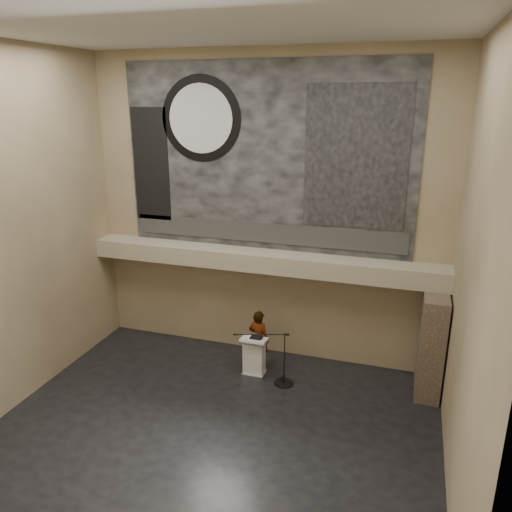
% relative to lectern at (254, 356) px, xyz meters
% --- Properties ---
extents(floor, '(10.00, 10.00, 0.00)m').
position_rel_lectern_xyz_m(floor, '(-0.16, -2.54, -0.55)').
color(floor, black).
rests_on(floor, ground).
extents(ceiling, '(10.00, 10.00, 0.00)m').
position_rel_lectern_xyz_m(ceiling, '(-0.16, -2.54, 7.95)').
color(ceiling, silver).
rests_on(ceiling, wall_back).
extents(wall_back, '(10.00, 0.02, 8.50)m').
position_rel_lectern_xyz_m(wall_back, '(-0.16, 1.46, 3.70)').
color(wall_back, '#817252').
rests_on(wall_back, floor).
extents(wall_front, '(10.00, 0.02, 8.50)m').
position_rel_lectern_xyz_m(wall_front, '(-0.16, -6.54, 3.70)').
color(wall_front, '#817252').
rests_on(wall_front, floor).
extents(wall_left, '(0.02, 8.00, 8.50)m').
position_rel_lectern_xyz_m(wall_left, '(-5.16, -2.54, 3.70)').
color(wall_left, '#817252').
rests_on(wall_left, floor).
extents(wall_right, '(0.02, 8.00, 8.50)m').
position_rel_lectern_xyz_m(wall_right, '(4.84, -2.54, 3.70)').
color(wall_right, '#817252').
rests_on(wall_right, floor).
extents(soffit, '(10.00, 0.80, 0.50)m').
position_rel_lectern_xyz_m(soffit, '(-0.16, 1.06, 2.40)').
color(soffit, tan).
rests_on(soffit, wall_back).
extents(sprinkler_left, '(0.04, 0.04, 0.06)m').
position_rel_lectern_xyz_m(sprinkler_left, '(-1.76, 1.01, 2.12)').
color(sprinkler_left, '#B2893D').
rests_on(sprinkler_left, soffit).
extents(sprinkler_right, '(0.04, 0.04, 0.06)m').
position_rel_lectern_xyz_m(sprinkler_right, '(1.74, 1.01, 2.12)').
color(sprinkler_right, '#B2893D').
rests_on(sprinkler_right, soffit).
extents(banner, '(8.00, 0.05, 5.00)m').
position_rel_lectern_xyz_m(banner, '(-0.16, 1.43, 5.15)').
color(banner, black).
rests_on(banner, wall_back).
extents(banner_text_strip, '(7.76, 0.02, 0.55)m').
position_rel_lectern_xyz_m(banner_text_strip, '(-0.16, 1.39, 3.10)').
color(banner_text_strip, '#2B2B2B').
rests_on(banner_text_strip, banner).
extents(banner_clock_rim, '(2.30, 0.02, 2.30)m').
position_rel_lectern_xyz_m(banner_clock_rim, '(-1.96, 1.39, 6.15)').
color(banner_clock_rim, black).
rests_on(banner_clock_rim, banner).
extents(banner_clock_face, '(1.84, 0.02, 1.84)m').
position_rel_lectern_xyz_m(banner_clock_face, '(-1.96, 1.37, 6.15)').
color(banner_clock_face, silver).
rests_on(banner_clock_face, banner).
extents(banner_building_print, '(2.60, 0.02, 3.60)m').
position_rel_lectern_xyz_m(banner_building_print, '(2.24, 1.39, 5.25)').
color(banner_building_print, black).
rests_on(banner_building_print, banner).
extents(banner_brick_print, '(1.10, 0.02, 3.20)m').
position_rel_lectern_xyz_m(banner_brick_print, '(-3.56, 1.39, 4.85)').
color(banner_brick_print, black).
rests_on(banner_brick_print, banner).
extents(stone_pier, '(0.60, 1.40, 2.70)m').
position_rel_lectern_xyz_m(stone_pier, '(4.49, 0.61, 0.80)').
color(stone_pier, '#46372B').
rests_on(stone_pier, floor).
extents(lectern, '(0.69, 0.50, 1.13)m').
position_rel_lectern_xyz_m(lectern, '(0.00, 0.00, 0.00)').
color(lectern, silver).
rests_on(lectern, floor).
extents(binder, '(0.32, 0.26, 0.04)m').
position_rel_lectern_xyz_m(binder, '(0.05, 0.03, 0.56)').
color(binder, black).
rests_on(binder, lectern).
extents(papers, '(0.33, 0.37, 0.00)m').
position_rel_lectern_xyz_m(papers, '(-0.15, -0.04, 0.55)').
color(papers, white).
rests_on(papers, lectern).
extents(speaker_person, '(0.70, 0.53, 1.71)m').
position_rel_lectern_xyz_m(speaker_person, '(-0.01, 0.43, 0.30)').
color(speaker_person, silver).
rests_on(speaker_person, floor).
extents(mic_stand, '(1.53, 0.67, 1.48)m').
position_rel_lectern_xyz_m(mic_stand, '(0.84, -0.21, -0.32)').
color(mic_stand, black).
rests_on(mic_stand, floor).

